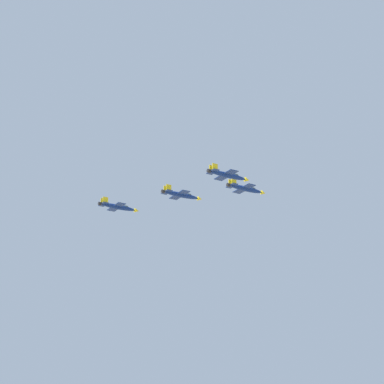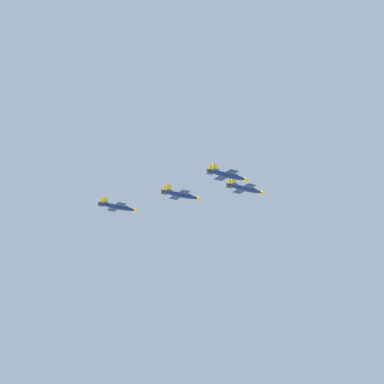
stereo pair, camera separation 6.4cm
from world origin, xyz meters
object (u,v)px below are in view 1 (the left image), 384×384
jet_left_outer (118,207)px  jet_left_wingman (181,195)px  jet_lead (246,189)px  jet_right_wingman (228,175)px

jet_left_outer → jet_left_wingman: bearing=-40.3°
jet_left_wingman → jet_left_outer: (-11.40, 20.57, -3.30)m
jet_lead → jet_left_outer: (-22.81, 41.14, -4.25)m
jet_lead → jet_right_wingman: bearing=-140.1°
jet_lead → jet_right_wingman: size_ratio=1.02×
jet_lead → jet_left_outer: bearing=139.2°
jet_left_wingman → jet_right_wingman: bearing=-89.4°
jet_left_wingman → jet_right_wingman: jet_left_wingman is taller
jet_left_wingman → jet_left_outer: jet_left_wingman is taller
jet_lead → jet_left_wingman: size_ratio=1.01×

